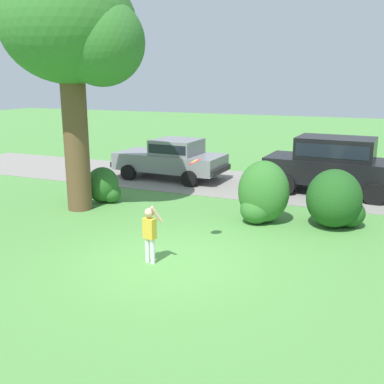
% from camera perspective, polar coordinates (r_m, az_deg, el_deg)
% --- Properties ---
extents(ground_plane, '(80.00, 80.00, 0.00)m').
position_cam_1_polar(ground_plane, '(9.81, -3.26, -8.60)').
color(ground_plane, '#518E42').
extents(driveway_strip, '(28.00, 4.40, 0.02)m').
position_cam_1_polar(driveway_strip, '(16.59, 8.18, 0.85)').
color(driveway_strip, gray).
rests_on(driveway_strip, ground).
extents(oak_tree_large, '(4.05, 3.84, 6.79)m').
position_cam_1_polar(oak_tree_large, '(13.48, -14.56, 18.72)').
color(oak_tree_large, brown).
rests_on(oak_tree_large, ground).
extents(shrub_near_tree, '(1.10, 1.06, 1.11)m').
position_cam_1_polar(shrub_near_tree, '(14.41, -11.14, 0.74)').
color(shrub_near_tree, '#286023').
rests_on(shrub_near_tree, ground).
extents(shrub_centre_left, '(1.39, 1.20, 1.69)m').
position_cam_1_polar(shrub_centre_left, '(12.21, 8.92, -0.35)').
color(shrub_centre_left, '#33702B').
rests_on(shrub_centre_left, ground).
extents(shrub_centre, '(1.52, 1.62, 1.53)m').
position_cam_1_polar(shrub_centre, '(12.31, 17.82, -1.00)').
color(shrub_centre, '#1E511C').
rests_on(shrub_centre, ground).
extents(parked_sedan, '(4.48, 2.25, 1.56)m').
position_cam_1_polar(parked_sedan, '(17.41, -2.57, 4.42)').
color(parked_sedan, gray).
rests_on(parked_sedan, ground).
extents(parked_suv, '(4.80, 2.31, 1.92)m').
position_cam_1_polar(parked_suv, '(15.83, 17.67, 3.62)').
color(parked_suv, black).
rests_on(parked_suv, ground).
extents(child_thrower, '(0.47, 0.23, 1.29)m').
position_cam_1_polar(child_thrower, '(9.43, -5.40, -4.94)').
color(child_thrower, white).
rests_on(child_thrower, ground).
extents(frisbee, '(0.27, 0.28, 0.17)m').
position_cam_1_polar(frisbee, '(9.92, 0.33, 3.88)').
color(frisbee, red).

